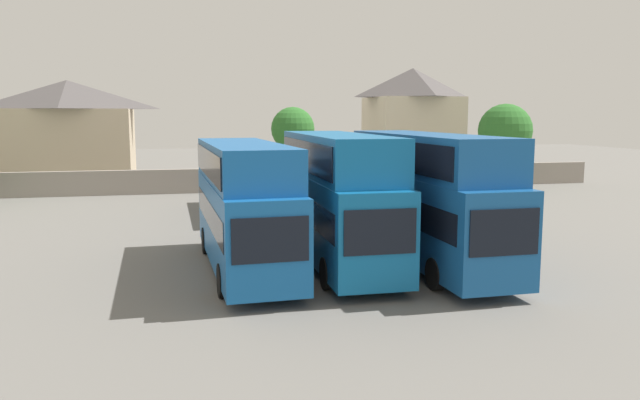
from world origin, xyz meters
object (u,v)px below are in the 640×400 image
object	(u,v)px
bus_3	(426,191)
house_terrace_left	(69,131)
bus_1	(244,199)
tree_right_of_lot	(505,131)
tree_behind_wall	(293,130)
house_terrace_centre	(412,122)
bus_4	(251,179)
bus_5	(306,177)
bus_2	(338,192)

from	to	relation	value
bus_3	house_terrace_left	world-z (taller)	house_terrace_left
bus_1	tree_right_of_lot	world-z (taller)	tree_right_of_lot
house_terrace_left	tree_behind_wall	xyz separation A→B (m)	(18.04, -6.25, 0.19)
house_terrace_left	house_terrace_centre	bearing A→B (deg)	-0.95
tree_behind_wall	bus_4	bearing A→B (deg)	-110.50
house_terrace_centre	tree_right_of_lot	bearing A→B (deg)	-68.99
bus_3	bus_5	bearing A→B (deg)	-173.78
bus_2	bus_5	world-z (taller)	bus_2
bus_2	house_terrace_left	xyz separation A→B (m)	(-15.10, 32.79, 1.58)
bus_5	tree_behind_wall	xyz separation A→B (m)	(1.38, 12.43, 2.63)
bus_5	tree_right_of_lot	world-z (taller)	tree_right_of_lot
bus_1	bus_3	distance (m)	7.06
bus_1	bus_3	xyz separation A→B (m)	(7.05, -0.48, 0.16)
bus_2	house_terrace_left	bearing A→B (deg)	-154.91
bus_1	bus_5	xyz separation A→B (m)	(5.19, 14.17, -0.70)
house_terrace_centre	tree_behind_wall	distance (m)	13.68
bus_4	tree_behind_wall	world-z (taller)	tree_behind_wall
house_terrace_left	house_terrace_centre	size ratio (longest dim) A/B	1.06
bus_3	tree_right_of_lot	world-z (taller)	tree_right_of_lot
bus_1	tree_right_of_lot	bearing A→B (deg)	131.53
bus_1	house_terrace_centre	world-z (taller)	house_terrace_centre
bus_3	tree_behind_wall	bearing A→B (deg)	-179.98
house_terrace_centre	bus_3	bearing A→B (deg)	-109.98
bus_3	bus_5	xyz separation A→B (m)	(-1.86, 14.64, -0.86)
bus_3	house_terrace_left	xyz separation A→B (m)	(-18.52, 33.32, 1.57)
bus_1	tree_right_of_lot	xyz separation A→B (m)	(22.91, 22.10, 1.85)
bus_1	tree_behind_wall	world-z (taller)	tree_behind_wall
bus_5	bus_3	bearing A→B (deg)	5.63
house_terrace_left	tree_behind_wall	world-z (taller)	house_terrace_left
bus_1	bus_3	size ratio (longest dim) A/B	0.93
tree_behind_wall	tree_right_of_lot	size ratio (longest dim) A/B	0.96
bus_3	tree_behind_wall	size ratio (longest dim) A/B	1.80
bus_1	house_terrace_centre	xyz separation A→B (m)	(18.98, 32.33, 2.46)
bus_2	tree_behind_wall	size ratio (longest dim) A/B	1.64
bus_2	tree_right_of_lot	world-z (taller)	tree_right_of_lot
bus_1	bus_4	world-z (taller)	bus_1
bus_1	bus_5	world-z (taller)	bus_1
house_terrace_left	bus_4	bearing A→B (deg)	-55.31
bus_2	bus_5	bearing A→B (deg)	174.04
bus_5	tree_right_of_lot	xyz separation A→B (m)	(17.72, 7.93, 2.54)
house_terrace_centre	bus_4	bearing A→B (deg)	-132.78
bus_2	tree_right_of_lot	xyz separation A→B (m)	(19.28, 22.04, 1.69)
bus_3	tree_behind_wall	world-z (taller)	tree_behind_wall
bus_3	bus_4	distance (m)	15.18
bus_3	house_terrace_left	size ratio (longest dim) A/B	1.08
tree_behind_wall	bus_5	bearing A→B (deg)	-96.32
bus_2	tree_behind_wall	world-z (taller)	tree_behind_wall
bus_5	bus_2	bearing A→B (deg)	-7.90
bus_1	bus_4	distance (m)	13.86
bus_2	bus_4	world-z (taller)	bus_2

